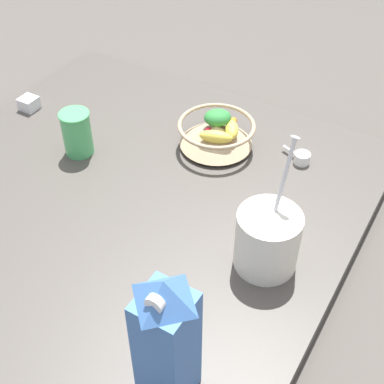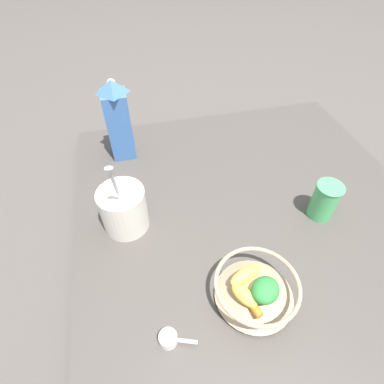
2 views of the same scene
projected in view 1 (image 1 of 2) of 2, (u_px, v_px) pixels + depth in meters
The scene contains 8 objects.
ground_plane at pixel (124, 206), 1.23m from camera, with size 6.00×6.00×0.00m, color #4C4742.
countertop at pixel (123, 200), 1.22m from camera, with size 1.01×1.01×0.04m.
fruit_bowl at pixel (217, 132), 1.31m from camera, with size 0.19×0.19×0.09m.
milk_carton at pixel (166, 341), 0.77m from camera, with size 0.08×0.08×0.27m.
yogurt_tub at pixel (268, 238), 1.01m from camera, with size 0.12×0.13×0.27m.
drinking_cup at pixel (77, 132), 1.28m from camera, with size 0.07×0.07×0.11m.
spice_jar at pixel (29, 104), 1.46m from camera, with size 0.05×0.05×0.03m.
measuring_scoop at pixel (301, 158), 1.28m from camera, with size 0.08×0.04×0.03m.
Camera 1 is at (0.59, -0.69, 0.85)m, focal length 50.00 mm.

